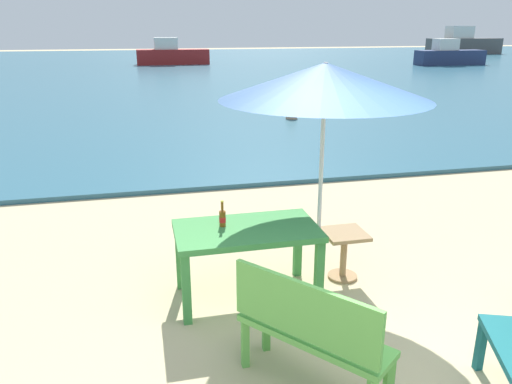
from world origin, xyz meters
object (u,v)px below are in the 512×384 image
Objects in this scene: beer_bottle_amber at (222,217)px; boat_cargo_ship at (463,44)px; swimmer_person at (292,113)px; boat_barge at (449,55)px; bench_green_right at (309,328)px; picnic_table_green at (247,238)px; patio_umbrella at (325,82)px; boat_sailboat at (172,55)px; side_table_wood at (344,248)px.

boat_cargo_ship is (29.17, 38.46, 0.13)m from beer_bottle_amber.
boat_barge is at bearing 46.60° from swimmer_person.
boat_barge reaches higher than bench_green_right.
swimmer_person is at bearing 69.00° from beer_bottle_amber.
boat_cargo_ship is 14.95m from boat_barge.
bench_green_right reaches higher than picnic_table_green.
picnic_table_green is 1.20× the size of bench_green_right.
bench_green_right is (0.15, -1.46, -0.11)m from picnic_table_green.
patio_umbrella reaches higher than boat_sailboat.
side_table_wood is at bearing -18.77° from patio_umbrella.
beer_bottle_amber is at bearing -126.89° from boat_barge.
boat_cargo_ship is at bearing 54.05° from side_table_wood.
bench_green_right reaches higher than side_table_wood.
boat_barge is at bearing 53.52° from picnic_table_green.
picnic_table_green is 0.61× the size of patio_umbrella.
swimmer_person is (3.55, 9.26, -0.61)m from beer_bottle_amber.
beer_bottle_amber is at bearing -111.00° from swimmer_person.
boat_barge is at bearing 54.92° from side_table_wood.
swimmer_person is 38.85m from boat_cargo_ship.
patio_umbrella is at bearing 8.31° from beer_bottle_amber.
side_table_wood is 0.46× the size of bench_green_right.
beer_bottle_amber reaches higher than bench_green_right.
boat_sailboat is at bearing 165.47° from boat_barge.
boat_sailboat is (-1.81, 22.13, 0.48)m from swimmer_person.
beer_bottle_amber is at bearing 103.55° from bench_green_right.
boat_sailboat is (1.74, 31.39, -0.14)m from beer_bottle_amber.
boat_cargo_ship reaches higher than boat_barge.
boat_sailboat is at bearing -165.55° from boat_cargo_ship.
picnic_table_green is 0.20× the size of boat_cargo_ship.
boat_sailboat reaches higher than swimmer_person.
swimmer_person is at bearing 70.40° from picnic_table_green.
side_table_wood is at bearing -125.08° from boat_barge.
beer_bottle_amber is at bearing -177.19° from side_table_wood.
side_table_wood is (0.27, -0.09, -1.76)m from patio_umbrella.
swimmer_person is (3.33, 9.36, -0.41)m from picnic_table_green.
picnic_table_green is 1.47m from bench_green_right.
swimmer_person is (2.49, 9.10, -1.88)m from patio_umbrella.
picnic_table_green is at bearing -126.48° from boat_barge.
patio_umbrella is (1.06, 0.16, 1.26)m from beer_bottle_amber.
side_table_wood is 47.43m from boat_cargo_ship.
picnic_table_green is 33.27m from boat_barge.
picnic_table_green is at bearing -23.79° from beer_bottle_amber.
side_table_wood is 0.11× the size of boat_barge.
boat_barge is (19.78, 26.75, 0.04)m from picnic_table_green.
boat_barge is (-9.17, -11.80, -0.29)m from boat_cargo_ship.
beer_bottle_amber is (-0.22, 0.10, 0.20)m from picnic_table_green.
boat_cargo_ship is (27.84, 38.39, 0.63)m from side_table_wood.
side_table_wood is 9.46m from swimmer_person.
boat_sailboat is at bearing 87.62° from bench_green_right.
picnic_table_green is at bearing -109.60° from swimmer_person.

